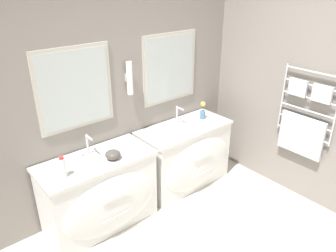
{
  "coord_description": "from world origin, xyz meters",
  "views": [
    {
      "loc": [
        -1.66,
        -0.98,
        2.4
      ],
      "look_at": [
        0.24,
        1.29,
        1.03
      ],
      "focal_mm": 35.0,
      "sensor_mm": 36.0,
      "label": 1
    }
  ],
  "objects_px": {
    "vanity_left": "(101,193)",
    "flower_vase": "(203,111)",
    "vanity_right": "(186,156)",
    "amenity_bowl": "(113,155)",
    "toiletry_bottle": "(63,167)"
  },
  "relations": [
    {
      "from": "vanity_right",
      "to": "toiletry_bottle",
      "type": "height_order",
      "value": "toiletry_bottle"
    },
    {
      "from": "toiletry_bottle",
      "to": "flower_vase",
      "type": "xyz_separation_m",
      "value": [
        1.86,
        0.12,
        0.0
      ]
    },
    {
      "from": "vanity_right",
      "to": "amenity_bowl",
      "type": "height_order",
      "value": "amenity_bowl"
    },
    {
      "from": "vanity_right",
      "to": "flower_vase",
      "type": "bearing_deg",
      "value": 11.01
    },
    {
      "from": "toiletry_bottle",
      "to": "vanity_left",
      "type": "bearing_deg",
      "value": 8.44
    },
    {
      "from": "vanity_left",
      "to": "vanity_right",
      "type": "relative_size",
      "value": 1.0
    },
    {
      "from": "vanity_left",
      "to": "amenity_bowl",
      "type": "relative_size",
      "value": 7.47
    },
    {
      "from": "vanity_left",
      "to": "vanity_right",
      "type": "distance_m",
      "value": 1.17
    },
    {
      "from": "toiletry_bottle",
      "to": "flower_vase",
      "type": "relative_size",
      "value": 0.91
    },
    {
      "from": "vanity_left",
      "to": "vanity_right",
      "type": "xyz_separation_m",
      "value": [
        1.17,
        0.0,
        0.0
      ]
    },
    {
      "from": "vanity_left",
      "to": "flower_vase",
      "type": "relative_size",
      "value": 5.06
    },
    {
      "from": "vanity_right",
      "to": "flower_vase",
      "type": "relative_size",
      "value": 5.06
    },
    {
      "from": "vanity_right",
      "to": "amenity_bowl",
      "type": "bearing_deg",
      "value": -176.25
    },
    {
      "from": "toiletry_bottle",
      "to": "flower_vase",
      "type": "distance_m",
      "value": 1.86
    },
    {
      "from": "flower_vase",
      "to": "vanity_right",
      "type": "bearing_deg",
      "value": -168.99
    }
  ]
}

